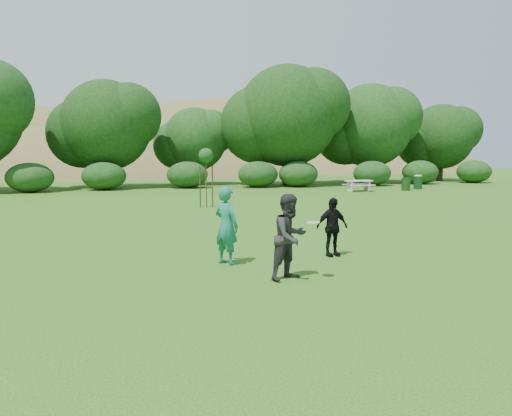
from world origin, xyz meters
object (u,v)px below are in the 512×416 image
at_px(trash_can_lidded, 418,182).
at_px(trash_can_near, 406,184).
at_px(player_teal, 226,226).
at_px(player_grey, 290,237).
at_px(picnic_table, 359,184).
at_px(sapling, 206,157).
at_px(player_black, 332,227).

bearing_deg(trash_can_lidded, trash_can_near, -147.99).
bearing_deg(trash_can_near, player_teal, -132.24).
height_order(player_grey, trash_can_lidded, player_grey).
relative_size(player_grey, picnic_table, 0.99).
bearing_deg(trash_can_lidded, sapling, -155.67).
bearing_deg(trash_can_near, picnic_table, 174.12).
height_order(player_teal, player_grey, player_teal).
xyz_separation_m(player_grey, picnic_table, (12.80, 21.08, -0.38)).
height_order(player_grey, player_black, player_grey).
bearing_deg(player_teal, trash_can_lidded, -77.98).
bearing_deg(trash_can_near, trash_can_lidded, 32.01).
distance_m(player_teal, picnic_table, 23.71).
height_order(player_teal, player_black, player_teal).
height_order(player_grey, sapling, sapling).
relative_size(player_grey, trash_can_near, 1.99).
bearing_deg(player_grey, player_black, 20.10).
bearing_deg(player_black, player_grey, -139.52).
xyz_separation_m(picnic_table, trash_can_lidded, (5.15, 0.70, 0.02)).
height_order(trash_can_near, sapling, sapling).
bearing_deg(trash_can_near, player_black, -127.47).
bearing_deg(player_grey, picnic_table, 32.91).
bearing_deg(trash_can_lidded, player_grey, -129.51).
distance_m(trash_can_near, trash_can_lidded, 1.99).
height_order(player_black, sapling, sapling).
distance_m(player_grey, trash_can_near, 26.35).
xyz_separation_m(sapling, picnic_table, (11.89, 7.00, -1.90)).
bearing_deg(trash_can_lidded, player_teal, -133.37).
relative_size(sapling, picnic_table, 1.58).
bearing_deg(picnic_table, player_black, -119.76).
distance_m(player_grey, sapling, 14.18).
bearing_deg(trash_can_lidded, player_black, -129.03).
distance_m(sapling, trash_can_lidded, 18.79).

